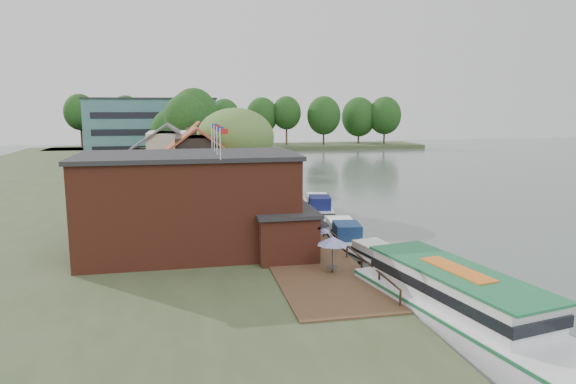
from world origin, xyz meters
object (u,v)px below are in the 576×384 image
cruiser_0 (385,258)px  tour_boat (465,304)px  pub (217,202)px  hotel_block (153,128)px  umbrella_5 (281,207)px  swan (411,296)px  umbrella_1 (316,240)px  umbrella_6 (276,201)px  cruiser_3 (289,188)px  umbrella_3 (306,223)px  cottage_a (197,170)px  cottage_b (168,160)px  cottage_c (200,153)px  cruiser_2 (318,204)px  umbrella_2 (295,228)px  willow (236,155)px  cruiser_1 (343,232)px  umbrella_4 (291,213)px  umbrella_0 (332,255)px

cruiser_0 → tour_boat: bearing=-100.1°
pub → tour_boat: size_ratio=1.30×
hotel_block → umbrella_5: size_ratio=10.69×
tour_boat → swan: bearing=84.6°
umbrella_1 → umbrella_6: 15.20m
umbrella_5 → cruiser_3: (4.58, 17.80, -1.08)m
tour_boat → umbrella_3: bearing=93.0°
cottage_a → umbrella_5: size_ratio=3.62×
cottage_b → umbrella_1: size_ratio=4.04×
umbrella_5 → cruiser_3: umbrella_5 is taller
cottage_c → cruiser_2: size_ratio=0.88×
umbrella_6 → cruiser_3: size_ratio=0.24×
pub → cruiser_3: pub is taller
umbrella_1 → cruiser_0: 4.93m
hotel_block → umbrella_2: bearing=-78.8°
cottage_b → swan: 38.14m
cruiser_2 → swan: size_ratio=21.93×
cottage_a → cruiser_0: 23.57m
willow → cruiser_1: willow is taller
cruiser_1 → tour_boat: (0.66, -18.06, 0.57)m
cottage_b → tour_boat: cottage_b is taller
cruiser_3 → umbrella_3: bearing=-84.5°
cruiser_3 → willow: bearing=-123.8°
hotel_block → cottage_b: 46.21m
cottage_c → umbrella_6: cottage_c is taller
umbrella_1 → cruiser_3: bearing=81.7°
umbrella_4 → cruiser_0: (4.36, -10.95, -1.21)m
umbrella_3 → umbrella_4: 4.15m
cruiser_0 → willow: bearing=96.4°
willow → cottage_a: bearing=-132.0°
umbrella_5 → cottage_b: bearing=123.2°
willow → umbrella_5: willow is taller
umbrella_0 → umbrella_5: same height
cruiser_3 → tour_boat: (0.35, -41.65, 0.47)m
cottage_a → cruiser_1: cottage_a is taller
umbrella_1 → umbrella_2: 3.92m
umbrella_2 → cruiser_1: umbrella_2 is taller
cruiser_0 → tour_boat: (0.16, -10.15, 0.60)m
pub → umbrella_5: bearing=54.3°
cottage_c → umbrella_2: 34.12m
pub → cottage_c: size_ratio=2.35×
umbrella_0 → tour_boat: size_ratio=0.15×
umbrella_5 → cottage_c: bearing=104.5°
willow → cruiser_2: 10.80m
cottage_c → umbrella_4: 28.75m
cottage_b → willow: willow is taller
cottage_b → pub: bearing=-80.9°
cruiser_0 → umbrella_0: bearing=-164.2°
umbrella_1 → swan: 7.97m
umbrella_6 → swan: size_ratio=5.40×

